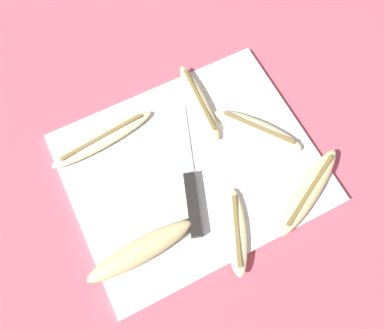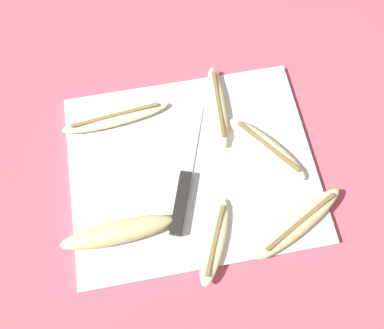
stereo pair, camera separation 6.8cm
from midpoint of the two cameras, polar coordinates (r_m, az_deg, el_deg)
ground_plane at (r=0.70m, az=-2.75°, el=-1.00°), size 4.00×4.00×0.00m
cutting_board at (r=0.70m, az=-2.78°, el=-0.84°), size 0.45×0.37×0.01m
knife at (r=0.67m, az=-3.07°, el=-4.54°), size 0.11×0.25×0.02m
banana_mellow_near at (r=0.69m, az=14.66°, el=-4.37°), size 0.19×0.12×0.02m
banana_pale_long at (r=0.71m, az=7.32°, el=4.90°), size 0.14×0.17×0.02m
banana_ripe_center at (r=0.74m, az=-1.57°, el=9.23°), size 0.04×0.18×0.02m
banana_spotted_left at (r=0.65m, az=-10.91°, el=-13.20°), size 0.20×0.05×0.03m
banana_cream_curved at (r=0.73m, az=-16.09°, el=3.43°), size 0.21×0.06×0.02m
banana_soft_right at (r=0.65m, az=3.76°, el=-10.55°), size 0.10×0.15×0.02m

